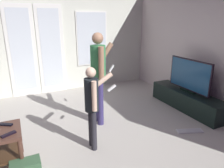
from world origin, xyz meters
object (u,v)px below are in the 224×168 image
(flat_screen_tv, at_px, (189,76))
(dvd_remote_slim, at_px, (9,134))
(loose_keyboard, at_px, (190,131))
(person_adult, at_px, (99,71))
(tv_remote_black, at_px, (6,124))
(person_child, at_px, (92,101))
(tv_stand, at_px, (187,100))

(flat_screen_tv, distance_m, dvd_remote_slim, 3.36)
(loose_keyboard, relative_size, dvd_remote_slim, 2.69)
(person_adult, height_order, loose_keyboard, person_adult)
(tv_remote_black, relative_size, dvd_remote_slim, 1.00)
(flat_screen_tv, relative_size, tv_remote_black, 6.17)
(flat_screen_tv, xyz_separation_m, person_child, (-2.24, -0.44, 0.00))
(tv_remote_black, bearing_deg, dvd_remote_slim, -50.60)
(tv_stand, relative_size, flat_screen_tv, 1.66)
(person_adult, xyz_separation_m, person_child, (-0.37, -0.68, -0.23))
(tv_stand, bearing_deg, tv_remote_black, -176.34)
(person_child, distance_m, loose_keyboard, 1.79)
(person_adult, distance_m, loose_keyboard, 1.84)
(person_adult, height_order, dvd_remote_slim, person_adult)
(flat_screen_tv, bearing_deg, person_adult, 172.74)
(person_adult, bearing_deg, tv_stand, -7.37)
(person_child, distance_m, dvd_remote_slim, 1.10)
(loose_keyboard, distance_m, dvd_remote_slim, 2.75)
(tv_stand, height_order, person_adult, person_adult)
(flat_screen_tv, height_order, dvd_remote_slim, flat_screen_tv)
(flat_screen_tv, xyz_separation_m, tv_remote_black, (-3.35, -0.22, -0.20))
(flat_screen_tv, distance_m, person_adult, 1.89)
(person_adult, bearing_deg, flat_screen_tv, -7.26)
(person_adult, xyz_separation_m, dvd_remote_slim, (-1.45, -0.73, -0.44))
(tv_stand, relative_size, loose_keyboard, 3.79)
(loose_keyboard, bearing_deg, tv_remote_black, 169.19)
(tv_stand, bearing_deg, loose_keyboard, -130.54)
(person_child, xyz_separation_m, loose_keyboard, (1.61, -0.29, -0.72))
(tv_stand, xyz_separation_m, person_adult, (-1.87, 0.24, 0.77))
(person_child, bearing_deg, tv_stand, 11.14)
(flat_screen_tv, distance_m, person_child, 2.28)
(flat_screen_tv, relative_size, person_child, 0.87)
(flat_screen_tv, relative_size, loose_keyboard, 2.29)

